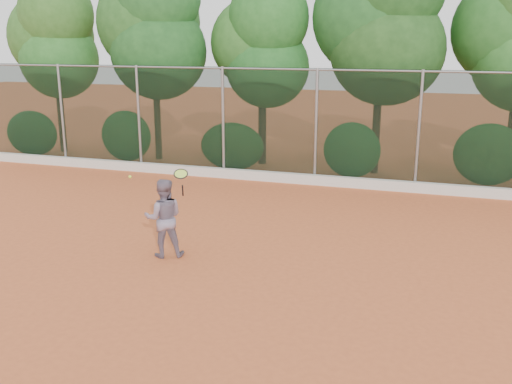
% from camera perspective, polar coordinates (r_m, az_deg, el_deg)
% --- Properties ---
extents(ground, '(80.00, 80.00, 0.00)m').
position_cam_1_polar(ground, '(11.34, -1.54, -7.37)').
color(ground, '#CA5D2F').
rests_on(ground, ground).
extents(concrete_curb, '(24.00, 0.20, 0.30)m').
position_cam_1_polar(concrete_curb, '(17.57, 5.75, 1.24)').
color(concrete_curb, beige).
rests_on(concrete_curb, ground).
extents(tennis_player, '(0.97, 0.89, 1.63)m').
position_cam_1_polar(tennis_player, '(11.71, -9.20, -2.59)').
color(tennis_player, slate).
rests_on(tennis_player, ground).
extents(chainlink_fence, '(24.09, 0.09, 3.50)m').
position_cam_1_polar(chainlink_fence, '(17.42, 6.02, 6.84)').
color(chainlink_fence, black).
rests_on(chainlink_fence, ground).
extents(foliage_backdrop, '(23.70, 3.63, 7.55)m').
position_cam_1_polar(foliage_backdrop, '(19.29, 5.84, 15.22)').
color(foliage_backdrop, '#3D2817').
rests_on(foliage_backdrop, ground).
extents(tennis_racket, '(0.36, 0.34, 0.56)m').
position_cam_1_polar(tennis_racket, '(11.13, -7.51, 1.62)').
color(tennis_racket, black).
rests_on(tennis_racket, ground).
extents(tennis_ball_in_flight, '(0.07, 0.07, 0.07)m').
position_cam_1_polar(tennis_ball_in_flight, '(11.90, -12.48, 1.50)').
color(tennis_ball_in_flight, '#CDF437').
rests_on(tennis_ball_in_flight, ground).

